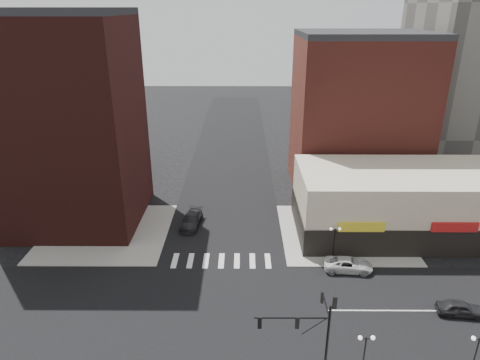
{
  "coord_description": "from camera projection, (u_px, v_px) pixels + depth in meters",
  "views": [
    {
      "loc": [
        2.19,
        -31.85,
        25.82
      ],
      "look_at": [
        1.96,
        4.7,
        11.0
      ],
      "focal_mm": 32.0,
      "sensor_mm": 36.0,
      "label": 1
    }
  ],
  "objects": [
    {
      "name": "ground",
      "position": [
        218.0,
        310.0,
        39.23
      ],
      "size": [
        240.0,
        240.0,
        0.0
      ],
      "primitive_type": "plane",
      "color": "black",
      "rests_on": "ground"
    },
    {
      "name": "road_ew",
      "position": [
        218.0,
        310.0,
        39.23
      ],
      "size": [
        200.0,
        14.0,
        0.02
      ],
      "primitive_type": "cube",
      "color": "black",
      "rests_on": "ground"
    },
    {
      "name": "road_ns",
      "position": [
        218.0,
        310.0,
        39.23
      ],
      "size": [
        14.0,
        200.0,
        0.02
      ],
      "primitive_type": "cube",
      "color": "black",
      "rests_on": "ground"
    },
    {
      "name": "sidewalk_nw",
      "position": [
        107.0,
        232.0,
        52.73
      ],
      "size": [
        15.0,
        15.0,
        0.12
      ],
      "primitive_type": "cube",
      "color": "gray",
      "rests_on": "ground"
    },
    {
      "name": "sidewalk_ne",
      "position": [
        342.0,
        233.0,
        52.56
      ],
      "size": [
        15.0,
        15.0,
        0.12
      ],
      "primitive_type": "cube",
      "color": "gray",
      "rests_on": "ground"
    },
    {
      "name": "building_nw",
      "position": [
        68.0,
        125.0,
        51.79
      ],
      "size": [
        16.0,
        15.0,
        25.0
      ],
      "primitive_type": "cube",
      "color": "#391512",
      "rests_on": "ground"
    },
    {
      "name": "building_nw_low",
      "position": [
        30.0,
        140.0,
        68.67
      ],
      "size": [
        20.0,
        18.0,
        12.0
      ],
      "primitive_type": "cube",
      "color": "#391512",
      "rests_on": "ground"
    },
    {
      "name": "building_ne_midrise",
      "position": [
        358.0,
        116.0,
        62.33
      ],
      "size": [
        18.0,
        15.0,
        22.0
      ],
      "primitive_type": "cube",
      "color": "maroon",
      "rests_on": "ground"
    },
    {
      "name": "building_ne_row",
      "position": [
        397.0,
        207.0,
        51.77
      ],
      "size": [
        24.2,
        12.2,
        8.0
      ],
      "color": "beige",
      "rests_on": "ground"
    },
    {
      "name": "traffic_signal",
      "position": [
        314.0,
        326.0,
        30.07
      ],
      "size": [
        5.59,
        3.09,
        7.77
      ],
      "color": "black",
      "rests_on": "ground"
    },
    {
      "name": "street_lamp_se_a",
      "position": [
        365.0,
        347.0,
        30.52
      ],
      "size": [
        1.22,
        0.32,
        4.16
      ],
      "color": "black",
      "rests_on": "sidewalk_se"
    },
    {
      "name": "street_lamp_se_b",
      "position": [
        477.0,
        347.0,
        30.47
      ],
      "size": [
        1.22,
        0.32,
        4.16
      ],
      "color": "black",
      "rests_on": "sidewalk_se"
    },
    {
      "name": "street_lamp_ne",
      "position": [
        335.0,
        236.0,
        45.34
      ],
      "size": [
        1.22,
        0.32,
        4.16
      ],
      "color": "black",
      "rests_on": "sidewalk_ne"
    },
    {
      "name": "white_suv",
      "position": [
        348.0,
        264.0,
        44.91
      ],
      "size": [
        5.24,
        2.72,
        1.41
      ],
      "primitive_type": "imported",
      "rotation": [
        0.0,
        0.0,
        1.49
      ],
      "color": "silver",
      "rests_on": "ground"
    },
    {
      "name": "dark_sedan_east",
      "position": [
        460.0,
        308.0,
        38.4
      ],
      "size": [
        4.24,
        2.12,
        1.39
      ],
      "primitive_type": "imported",
      "rotation": [
        0.0,
        0.0,
        1.45
      ],
      "color": "black",
      "rests_on": "ground"
    },
    {
      "name": "dark_sedan_north",
      "position": [
        191.0,
        220.0,
        54.12
      ],
      "size": [
        2.86,
        5.64,
        1.57
      ],
      "primitive_type": "imported",
      "rotation": [
        0.0,
        0.0,
        -0.12
      ],
      "color": "black",
      "rests_on": "ground"
    }
  ]
}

